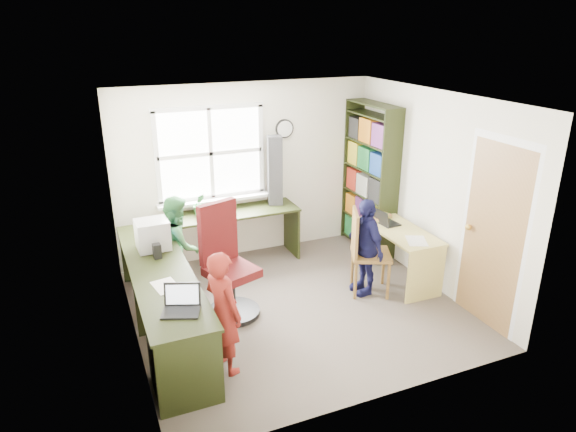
% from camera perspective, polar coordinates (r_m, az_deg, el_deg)
% --- Properties ---
extents(room, '(3.64, 3.44, 2.44)m').
position_cam_1_polar(room, '(5.65, 0.71, 1.09)').
color(room, '#4D443C').
rests_on(room, ground).
extents(l_desk, '(2.38, 2.95, 0.75)m').
position_cam_1_polar(l_desk, '(5.29, -11.03, -9.91)').
color(l_desk, black).
rests_on(l_desk, ground).
extents(right_desk, '(0.57, 1.20, 0.69)m').
position_cam_1_polar(right_desk, '(6.63, 12.25, -3.02)').
color(right_desk, '#D7C76B').
rests_on(right_desk, ground).
extents(bookshelf, '(0.30, 1.02, 2.10)m').
position_cam_1_polar(bookshelf, '(7.37, 9.06, 3.80)').
color(bookshelf, black).
rests_on(bookshelf, ground).
extents(swivel_chair, '(0.76, 0.76, 1.29)m').
position_cam_1_polar(swivel_chair, '(5.78, -6.81, -5.74)').
color(swivel_chair, black).
rests_on(swivel_chair, ground).
extents(wooden_chair, '(0.60, 0.60, 1.05)m').
position_cam_1_polar(wooden_chair, '(6.23, 8.51, -3.65)').
color(wooden_chair, brown).
rests_on(wooden_chair, ground).
extents(crt_monitor, '(0.36, 0.32, 0.34)m').
position_cam_1_polar(crt_monitor, '(5.84, -14.81, -2.05)').
color(crt_monitor, '#B8B7BD').
rests_on(crt_monitor, l_desk).
extents(laptop_left, '(0.40, 0.37, 0.22)m').
position_cam_1_polar(laptop_left, '(4.65, -11.75, -9.61)').
color(laptop_left, black).
rests_on(laptop_left, l_desk).
extents(laptop_right, '(0.27, 0.32, 0.21)m').
position_cam_1_polar(laptop_right, '(6.69, 10.71, -0.49)').
color(laptop_right, black).
rests_on(laptop_right, right_desk).
extents(speaker_a, '(0.09, 0.09, 0.16)m').
position_cam_1_polar(speaker_a, '(5.65, -14.34, -3.81)').
color(speaker_a, black).
rests_on(speaker_a, l_desk).
extents(speaker_b, '(0.10, 0.10, 0.19)m').
position_cam_1_polar(speaker_b, '(6.09, -15.43, -1.98)').
color(speaker_b, black).
rests_on(speaker_b, l_desk).
extents(cd_tower, '(0.22, 0.21, 0.96)m').
position_cam_1_polar(cd_tower, '(6.99, -1.48, 5.06)').
color(cd_tower, black).
rests_on(cd_tower, l_desk).
extents(game_box, '(0.37, 0.37, 0.06)m').
position_cam_1_polar(game_box, '(6.88, 9.85, 0.00)').
color(game_box, red).
rests_on(game_box, right_desk).
extents(paper_a, '(0.27, 0.34, 0.00)m').
position_cam_1_polar(paper_a, '(5.10, -13.43, -7.56)').
color(paper_a, silver).
rests_on(paper_a, l_desk).
extents(paper_b, '(0.34, 0.38, 0.00)m').
position_cam_1_polar(paper_b, '(6.28, 14.10, -2.69)').
color(paper_b, silver).
rests_on(paper_b, right_desk).
extents(potted_plant, '(0.16, 0.13, 0.29)m').
position_cam_1_polar(potted_plant, '(6.78, -9.87, 1.29)').
color(potted_plant, '#2D723A').
rests_on(potted_plant, l_desk).
extents(person_red, '(0.44, 0.52, 1.22)m').
position_cam_1_polar(person_red, '(4.85, -7.22, -10.60)').
color(person_red, maroon).
rests_on(person_red, ground).
extents(person_green, '(0.57, 0.68, 1.23)m').
position_cam_1_polar(person_green, '(6.29, -12.04, -3.18)').
color(person_green, '#307839').
rests_on(person_green, ground).
extents(person_navy, '(0.29, 0.71, 1.20)m').
position_cam_1_polar(person_navy, '(6.22, 8.55, -3.38)').
color(person_navy, '#151643').
rests_on(person_navy, ground).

